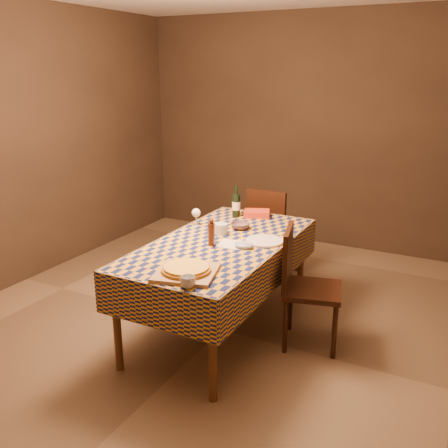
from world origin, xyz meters
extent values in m
plane|color=brown|center=(0.00, 0.00, 0.00)|extent=(5.00, 5.00, 0.00)
cube|color=#34271D|center=(0.00, 2.50, 1.35)|extent=(4.50, 0.10, 2.70)
cube|color=#34271D|center=(-2.25, 0.00, 1.35)|extent=(0.10, 5.00, 2.70)
cylinder|color=brown|center=(-0.38, -0.83, 0.38)|extent=(0.06, 0.06, 0.75)
cylinder|color=brown|center=(0.38, -0.83, 0.38)|extent=(0.06, 0.06, 0.75)
cylinder|color=brown|center=(-0.38, 0.83, 0.38)|extent=(0.06, 0.06, 0.75)
cylinder|color=brown|center=(0.38, 0.83, 0.38)|extent=(0.06, 0.06, 0.75)
cube|color=brown|center=(0.00, 0.00, 0.74)|extent=(0.90, 1.80, 0.03)
cube|color=brown|center=(0.00, 0.00, 0.76)|extent=(0.92, 1.82, 0.02)
cube|color=brown|center=(0.00, -0.92, 0.62)|extent=(0.94, 0.01, 0.30)
cube|color=brown|center=(0.00, 0.92, 0.62)|extent=(0.94, 0.01, 0.30)
cube|color=brown|center=(-0.47, 0.00, 0.62)|extent=(0.01, 1.84, 0.30)
cube|color=brown|center=(0.47, 0.00, 0.62)|extent=(0.01, 1.84, 0.30)
cube|color=#A47C4D|center=(0.10, -0.67, 0.78)|extent=(0.47, 0.47, 0.02)
cylinder|color=#A4661B|center=(0.10, -0.67, 0.80)|extent=(0.42, 0.42, 0.02)
cylinder|color=gold|center=(0.10, -0.67, 0.82)|extent=(0.38, 0.38, 0.01)
cylinder|color=#502412|center=(-0.02, -0.11, 0.86)|extent=(0.06, 0.06, 0.17)
sphere|color=#502412|center=(-0.02, -0.11, 0.96)|extent=(0.04, 0.04, 0.04)
imported|color=#614951|center=(-0.01, 0.37, 0.79)|extent=(0.17, 0.17, 0.05)
cylinder|color=silver|center=(-0.38, 0.27, 0.77)|extent=(0.08, 0.08, 0.00)
cylinder|color=silver|center=(-0.38, 0.27, 0.81)|extent=(0.01, 0.01, 0.07)
sphere|color=silver|center=(-0.38, 0.27, 0.88)|extent=(0.08, 0.08, 0.08)
ellipsoid|color=#3F0715|center=(-0.38, 0.27, 0.88)|extent=(0.05, 0.05, 0.03)
cylinder|color=black|center=(-0.20, 0.67, 0.87)|extent=(0.07, 0.07, 0.21)
cylinder|color=black|center=(-0.20, 0.67, 1.02)|extent=(0.03, 0.03, 0.09)
cylinder|color=white|center=(-0.20, 0.67, 0.87)|extent=(0.08, 0.08, 0.08)
cylinder|color=silver|center=(-0.09, 0.17, 0.81)|extent=(0.13, 0.13, 0.09)
cube|color=red|center=(-0.04, 0.76, 0.80)|extent=(0.27, 0.24, 0.06)
cylinder|color=white|center=(0.30, 0.15, 0.78)|extent=(0.30, 0.30, 0.02)
imported|color=silver|center=(0.22, -0.85, 0.81)|extent=(0.12, 0.12, 0.08)
cube|color=silver|center=(0.14, -0.01, 0.77)|extent=(0.29, 0.24, 0.00)
ellipsoid|color=#93A3BD|center=(0.22, -0.04, 0.79)|extent=(0.18, 0.16, 0.04)
cube|color=black|center=(-0.08, 1.32, 0.45)|extent=(0.45, 0.45, 0.04)
cube|color=black|center=(-0.10, 1.13, 0.70)|extent=(0.42, 0.07, 0.46)
cylinder|color=black|center=(0.11, 1.49, 0.21)|extent=(0.04, 0.04, 0.43)
cylinder|color=black|center=(-0.25, 1.52, 0.21)|extent=(0.04, 0.04, 0.43)
cylinder|color=black|center=(0.08, 1.13, 0.21)|extent=(0.04, 0.04, 0.43)
cylinder|color=black|center=(-0.28, 1.16, 0.21)|extent=(0.04, 0.04, 0.43)
cube|color=black|center=(0.71, 0.14, 0.45)|extent=(0.51, 0.51, 0.04)
cube|color=black|center=(0.52, 0.10, 0.70)|extent=(0.14, 0.42, 0.46)
cylinder|color=black|center=(0.93, 0.02, 0.21)|extent=(0.04, 0.04, 0.43)
cylinder|color=black|center=(0.84, 0.36, 0.21)|extent=(0.04, 0.04, 0.43)
cylinder|color=black|center=(0.58, -0.07, 0.21)|extent=(0.04, 0.04, 0.43)
cylinder|color=black|center=(0.49, 0.27, 0.21)|extent=(0.04, 0.04, 0.43)
camera|label=1|loc=(1.72, -3.23, 2.05)|focal=40.00mm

